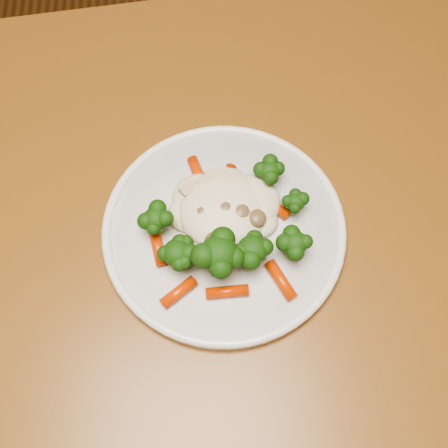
# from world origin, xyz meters

# --- Properties ---
(dining_table) EXTENTS (1.35, 0.98, 0.75)m
(dining_table) POSITION_xyz_m (0.05, 0.19, 0.66)
(dining_table) COLOR brown
(dining_table) RESTS_ON ground
(plate) EXTENTS (0.26, 0.26, 0.01)m
(plate) POSITION_xyz_m (0.06, 0.26, 0.76)
(plate) COLOR white
(plate) RESTS_ON dining_table
(meal) EXTENTS (0.18, 0.17, 0.05)m
(meal) POSITION_xyz_m (0.06, 0.25, 0.78)
(meal) COLOR beige
(meal) RESTS_ON plate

